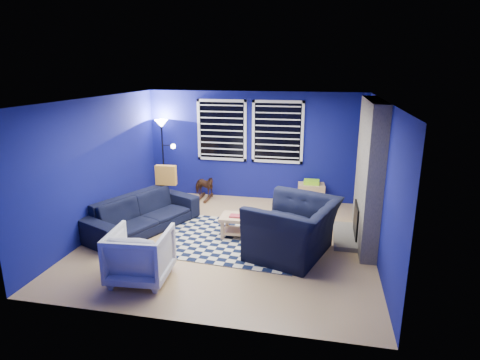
# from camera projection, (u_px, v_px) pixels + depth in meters

# --- Properties ---
(floor) EXTENTS (5.00, 5.00, 0.00)m
(floor) POSITION_uv_depth(u_px,v_px,m) (229.00, 239.00, 7.27)
(floor) COLOR tan
(floor) RESTS_ON ground
(ceiling) EXTENTS (5.00, 5.00, 0.00)m
(ceiling) POSITION_uv_depth(u_px,v_px,m) (228.00, 99.00, 6.59)
(ceiling) COLOR white
(ceiling) RESTS_ON wall_back
(wall_back) EXTENTS (5.00, 0.00, 5.00)m
(wall_back) POSITION_uv_depth(u_px,v_px,m) (254.00, 146.00, 9.29)
(wall_back) COLOR navy
(wall_back) RESTS_ON floor
(wall_left) EXTENTS (0.00, 5.00, 5.00)m
(wall_left) POSITION_uv_depth(u_px,v_px,m) (98.00, 166.00, 7.42)
(wall_left) COLOR navy
(wall_left) RESTS_ON floor
(wall_right) EXTENTS (0.00, 5.00, 5.00)m
(wall_right) POSITION_uv_depth(u_px,v_px,m) (380.00, 181.00, 6.44)
(wall_right) COLOR navy
(wall_right) RESTS_ON floor
(fireplace) EXTENTS (0.65, 2.00, 2.50)m
(fireplace) POSITION_uv_depth(u_px,v_px,m) (368.00, 176.00, 6.95)
(fireplace) COLOR gray
(fireplace) RESTS_ON floor
(window_left) EXTENTS (1.17, 0.06, 1.42)m
(window_left) POSITION_uv_depth(u_px,v_px,m) (222.00, 130.00, 9.30)
(window_left) COLOR black
(window_left) RESTS_ON wall_back
(window_right) EXTENTS (1.17, 0.06, 1.42)m
(window_right) POSITION_uv_depth(u_px,v_px,m) (278.00, 132.00, 9.05)
(window_right) COLOR black
(window_right) RESTS_ON wall_back
(tv) EXTENTS (0.07, 1.00, 0.58)m
(tv) POSITION_uv_depth(u_px,v_px,m) (366.00, 148.00, 8.29)
(tv) COLOR black
(tv) RESTS_ON wall_right
(rug) EXTENTS (2.66, 2.20, 0.02)m
(rug) POSITION_uv_depth(u_px,v_px,m) (232.00, 240.00, 7.24)
(rug) COLOR black
(rug) RESTS_ON floor
(sofa) EXTENTS (2.44, 1.73, 0.66)m
(sofa) POSITION_uv_depth(u_px,v_px,m) (143.00, 213.00, 7.62)
(sofa) COLOR black
(sofa) RESTS_ON floor
(armchair_big) EXTENTS (1.74, 1.63, 0.93)m
(armchair_big) POSITION_uv_depth(u_px,v_px,m) (293.00, 228.00, 6.57)
(armchair_big) COLOR black
(armchair_big) RESTS_ON floor
(armchair_bent) EXTENTS (0.90, 0.92, 0.78)m
(armchair_bent) POSITION_uv_depth(u_px,v_px,m) (140.00, 255.00, 5.81)
(armchair_bent) COLOR gray
(armchair_bent) RESTS_ON floor
(rocking_horse) EXTENTS (0.47, 0.66, 0.51)m
(rocking_horse) POSITION_uv_depth(u_px,v_px,m) (204.00, 186.00, 9.41)
(rocking_horse) COLOR #4E2B19
(rocking_horse) RESTS_ON floor
(coffee_table) EXTENTS (0.86, 0.50, 0.43)m
(coffee_table) POSITION_uv_depth(u_px,v_px,m) (244.00, 222.00, 7.29)
(coffee_table) COLOR tan
(coffee_table) RESTS_ON rug
(cabinet) EXTENTS (0.62, 0.44, 0.58)m
(cabinet) POSITION_uv_depth(u_px,v_px,m) (311.00, 194.00, 9.05)
(cabinet) COLOR tan
(cabinet) RESTS_ON floor
(floor_lamp) EXTENTS (0.50, 0.31, 1.83)m
(floor_lamp) POSITION_uv_depth(u_px,v_px,m) (163.00, 134.00, 9.40)
(floor_lamp) COLOR black
(floor_lamp) RESTS_ON floor
(throw_pillow) EXTENTS (0.43, 0.14, 0.41)m
(throw_pillow) POSITION_uv_depth(u_px,v_px,m) (166.00, 175.00, 8.26)
(throw_pillow) COLOR gold
(throw_pillow) RESTS_ON sofa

